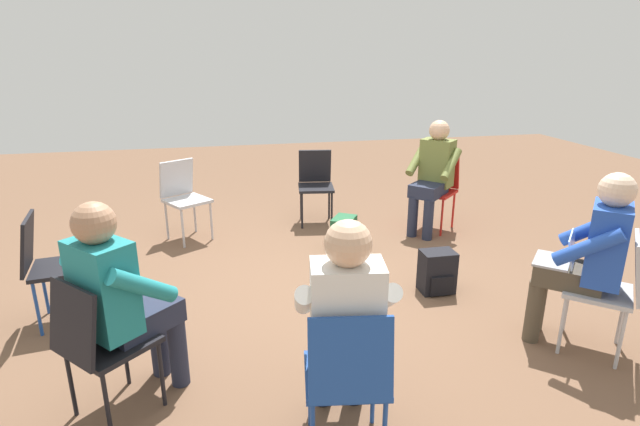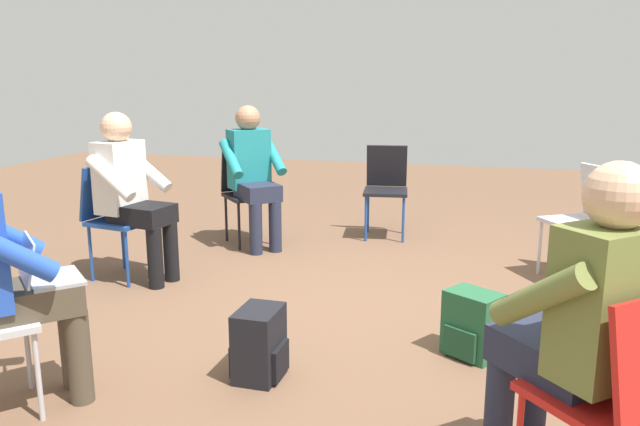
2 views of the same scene
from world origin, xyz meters
The scene contains 12 objects.
ground_plane centered at (0.00, 0.00, 0.00)m, with size 14.00×14.00×0.00m, color brown.
chair_northeast centered at (1.59, 1.25, 0.50)m, with size 0.59×0.58×0.85m.
chair_northwest centered at (-1.21, 1.50, 0.50)m, with size 0.56×0.58×0.85m.
chair_southwest centered at (-1.53, -1.31, 0.50)m, with size 0.59×0.58×0.85m.
chair_west centered at (-2.09, -0.14, 0.50)m, with size 0.49×0.45×0.85m.
chair_south centered at (-0.32, -1.88, 0.50)m, with size 0.46×0.49×0.85m.
person_with_laptop centered at (1.49, -1.22, 0.69)m, with size 0.64×0.63×1.24m.
person_in_teal centered at (-1.41, -1.20, 0.69)m, with size 0.63×0.63×1.24m.
person_in_olive centered at (1.47, 1.13, 0.69)m, with size 0.63×0.63×1.24m.
person_in_white centered at (-0.29, -1.71, 0.69)m, with size 0.55×0.56×1.24m.
backpack_near_laptop_user centered at (0.37, 0.76, 0.16)m, with size 0.32×0.34×0.36m.
backpack_by_empty_chair centered at (0.91, -0.27, 0.16)m, with size 0.28×0.25×0.36m.
Camera 2 is at (3.63, 0.80, 1.50)m, focal length 35.00 mm.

